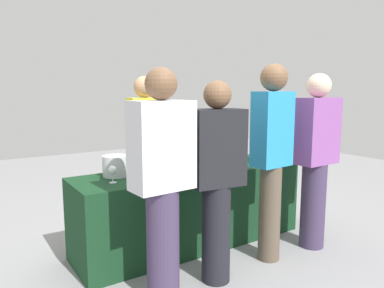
# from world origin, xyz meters

# --- Properties ---
(ground_plane) EXTENTS (12.00, 12.00, 0.00)m
(ground_plane) POSITION_xyz_m (0.00, 0.00, 0.00)
(ground_plane) COLOR gray
(tasting_table) EXTENTS (2.32, 0.65, 0.76)m
(tasting_table) POSITION_xyz_m (0.00, 0.00, 0.38)
(tasting_table) COLOR #14381E
(tasting_table) RESTS_ON ground_plane
(wine_bottle_0) EXTENTS (0.08, 0.08, 0.31)m
(wine_bottle_0) POSITION_xyz_m (-0.43, 0.10, 0.87)
(wine_bottle_0) COLOR black
(wine_bottle_0) RESTS_ON tasting_table
(wine_bottle_1) EXTENTS (0.07, 0.07, 0.33)m
(wine_bottle_1) POSITION_xyz_m (-0.31, 0.13, 0.88)
(wine_bottle_1) COLOR black
(wine_bottle_1) RESTS_ON tasting_table
(wine_bottle_2) EXTENTS (0.07, 0.07, 0.34)m
(wine_bottle_2) POSITION_xyz_m (0.20, 0.13, 0.88)
(wine_bottle_2) COLOR black
(wine_bottle_2) RESTS_ON tasting_table
(wine_bottle_3) EXTENTS (0.07, 0.07, 0.32)m
(wine_bottle_3) POSITION_xyz_m (0.56, 0.17, 0.88)
(wine_bottle_3) COLOR black
(wine_bottle_3) RESTS_ON tasting_table
(wine_bottle_4) EXTENTS (0.08, 0.08, 0.34)m
(wine_bottle_4) POSITION_xyz_m (0.74, 0.14, 0.88)
(wine_bottle_4) COLOR black
(wine_bottle_4) RESTS_ON tasting_table
(wine_glass_0) EXTENTS (0.07, 0.07, 0.15)m
(wine_glass_0) POSITION_xyz_m (-0.84, -0.08, 0.86)
(wine_glass_0) COLOR silver
(wine_glass_0) RESTS_ON tasting_table
(wine_glass_1) EXTENTS (0.07, 0.07, 0.14)m
(wine_glass_1) POSITION_xyz_m (-0.29, -0.13, 0.86)
(wine_glass_1) COLOR silver
(wine_glass_1) RESTS_ON tasting_table
(wine_glass_2) EXTENTS (0.07, 0.07, 0.14)m
(wine_glass_2) POSITION_xyz_m (0.85, -0.12, 0.86)
(wine_glass_2) COLOR silver
(wine_glass_2) RESTS_ON tasting_table
(ice_bucket) EXTENTS (0.23, 0.23, 0.19)m
(ice_bucket) POSITION_xyz_m (-0.73, 0.14, 0.85)
(ice_bucket) COLOR silver
(ice_bucket) RESTS_ON tasting_table
(server_pouring) EXTENTS (0.35, 0.22, 1.68)m
(server_pouring) POSITION_xyz_m (-0.23, 0.55, 0.94)
(server_pouring) COLOR brown
(server_pouring) RESTS_ON ground_plane
(guest_0) EXTENTS (0.45, 0.26, 1.68)m
(guest_0) POSITION_xyz_m (-0.72, -0.71, 0.90)
(guest_0) COLOR #3F3351
(guest_0) RESTS_ON ground_plane
(guest_1) EXTENTS (0.44, 0.28, 1.60)m
(guest_1) POSITION_xyz_m (-0.24, -0.71, 0.86)
(guest_1) COLOR black
(guest_1) RESTS_ON ground_plane
(guest_2) EXTENTS (0.37, 0.23, 1.75)m
(guest_2) POSITION_xyz_m (0.39, -0.67, 0.98)
(guest_2) COLOR brown
(guest_2) RESTS_ON ground_plane
(guest_3) EXTENTS (0.43, 0.24, 1.68)m
(guest_3) POSITION_xyz_m (0.95, -0.70, 0.91)
(guest_3) COLOR #3F3351
(guest_3) RESTS_ON ground_plane
(menu_board) EXTENTS (0.59, 0.06, 0.76)m
(menu_board) POSITION_xyz_m (0.79, 0.92, 0.38)
(menu_board) COLOR white
(menu_board) RESTS_ON ground_plane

